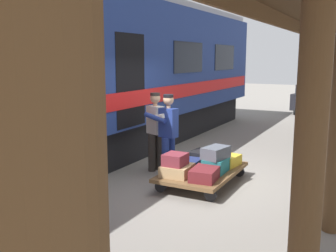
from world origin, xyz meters
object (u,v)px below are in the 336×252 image
suitcase_maroon_trunk (205,174)px  baggage_tug (309,100)px  train_car (77,74)px  suitcase_black_hardshell (201,156)px  suitcase_slate_roller (216,153)px  suitcase_tan_vintage (177,170)px  suitcase_yellow_case (226,160)px  porter_by_door (156,129)px  porter_in_overalls (168,132)px  suitcase_burgundy_valise (175,159)px  luggage_cart (202,172)px  suitcase_navy_fabric (190,164)px  suitcase_teal_softside (216,165)px

suitcase_maroon_trunk → baggage_tug: 11.66m
train_car → suitcase_black_hardshell: 3.46m
suitcase_slate_roller → suitcase_tan_vintage: bearing=44.9°
suitcase_maroon_trunk → suitcase_yellow_case: bearing=-90.0°
suitcase_black_hardshell → porter_by_door: 1.13m
train_car → suitcase_black_hardshell: (-3.03, -0.28, -1.66)m
suitcase_tan_vintage → suitcase_black_hardshell: bearing=-90.0°
porter_in_overalls → suitcase_burgundy_valise: bearing=126.3°
luggage_cart → suitcase_black_hardshell: suitcase_black_hardshell is taller
luggage_cart → suitcase_maroon_trunk: suitcase_maroon_trunk is taller
suitcase_black_hardshell → porter_in_overalls: porter_in_overalls is taller
suitcase_slate_roller → suitcase_black_hardshell: bearing=-45.5°
train_car → suitcase_tan_vintage: size_ratio=29.67×
suitcase_navy_fabric → suitcase_black_hardshell: size_ratio=1.10×
suitcase_yellow_case → baggage_tug: size_ratio=0.29×
luggage_cart → suitcase_tan_vintage: bearing=63.3°
suitcase_tan_vintage → porter_in_overalls: 1.11m
train_car → porter_by_door: 2.34m
luggage_cart → suitcase_black_hardshell: bearing=-63.3°
suitcase_maroon_trunk → suitcase_navy_fabric: (0.55, -0.55, -0.02)m
suitcase_teal_softside → porter_in_overalls: size_ratio=0.34×
suitcase_navy_fabric → porter_in_overalls: (0.60, -0.21, 0.56)m
suitcase_maroon_trunk → suitcase_tan_vintage: suitcase_maroon_trunk is taller
suitcase_maroon_trunk → baggage_tug: size_ratio=0.33×
suitcase_teal_softside → suitcase_slate_roller: suitcase_slate_roller is taller
porter_by_door → baggage_tug: (-1.61, -10.71, -0.30)m
luggage_cart → suitcase_teal_softside: suitcase_teal_softside is taller
suitcase_maroon_trunk → porter_in_overalls: porter_in_overalls is taller
suitcase_maroon_trunk → porter_by_door: bearing=-31.5°
train_car → suitcase_tan_vintage: 3.56m
suitcase_burgundy_valise → suitcase_slate_roller: bearing=-134.9°
suitcase_black_hardshell → porter_by_door: bearing=9.2°
suitcase_navy_fabric → suitcase_slate_roller: bearing=179.4°
suitcase_black_hardshell → suitcase_yellow_case: (-0.55, 0.00, -0.02)m
suitcase_navy_fabric → porter_by_door: (0.98, -0.39, 0.56)m
suitcase_navy_fabric → suitcase_burgundy_valise: bearing=87.6°
suitcase_maroon_trunk → porter_in_overalls: 1.48m
suitcase_black_hardshell → suitcase_burgundy_valise: size_ratio=1.21×
suitcase_maroon_trunk → suitcase_slate_roller: size_ratio=1.13×
train_car → suitcase_burgundy_valise: (-3.00, 0.85, -1.47)m
suitcase_burgundy_valise → suitcase_teal_softside: bearing=-135.0°
suitcase_yellow_case → porter_by_door: (1.54, 0.16, 0.54)m
suitcase_black_hardshell → suitcase_yellow_case: 0.55m
luggage_cart → suitcase_teal_softside: (-0.28, 0.00, 0.18)m
suitcase_teal_softside → porter_by_door: bearing=-14.3°
porter_in_overalls → porter_by_door: size_ratio=1.00×
luggage_cart → suitcase_yellow_case: size_ratio=3.72×
porter_by_door → luggage_cart: bearing=162.7°
suitcase_navy_fabric → porter_by_door: bearing=-21.7°
luggage_cart → porter_by_door: size_ratio=1.18×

